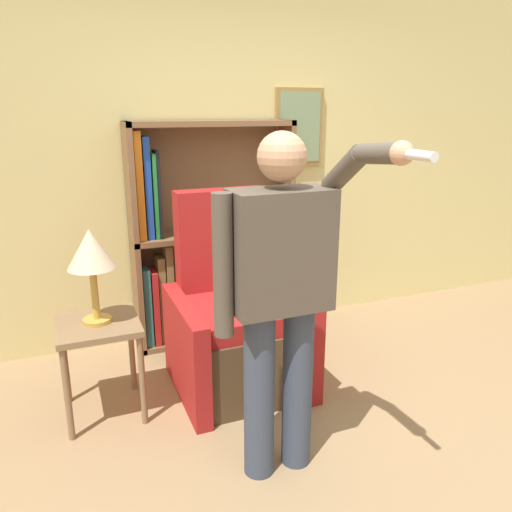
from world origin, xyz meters
name	(u,v)px	position (x,y,z in m)	size (l,w,h in m)	color
ground_plane	(367,478)	(0.00, 0.00, 0.00)	(14.00, 14.00, 0.00)	#937551
wall_back	(231,158)	(0.00, 2.03, 1.40)	(8.00, 0.11, 2.80)	#DBCC84
bookcase	(196,240)	(-0.34, 1.87, 0.81)	(1.24, 0.28, 1.69)	brown
armchair	(235,327)	(-0.29, 1.12, 0.40)	(0.81, 0.81, 1.27)	#4C3823
person_standing	(281,289)	(-0.38, 0.24, 0.97)	(0.61, 0.78, 1.68)	#384256
side_table	(99,338)	(-1.15, 1.08, 0.49)	(0.46, 0.46, 0.59)	#846647
table_lamp	(91,253)	(-1.15, 1.08, 1.01)	(0.27, 0.27, 0.55)	gold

